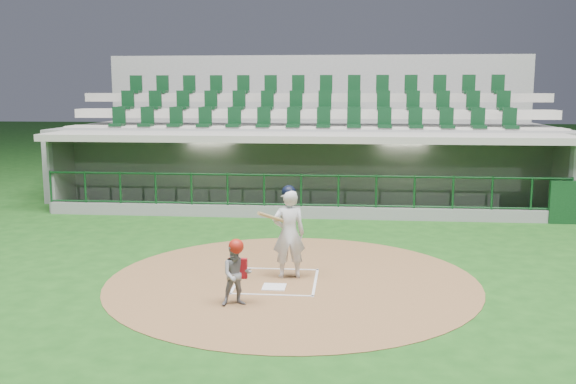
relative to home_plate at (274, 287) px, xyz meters
The scene contains 8 objects.
ground 0.70m from the home_plate, 90.00° to the left, with size 120.00×120.00×0.00m, color #154213.
dirt_circle 0.58m from the home_plate, 59.04° to the left, with size 7.20×7.20×0.01m, color brown.
home_plate is the anchor object (origin of this frame).
batter_box_chalk 0.40m from the home_plate, 90.00° to the left, with size 1.55×1.80×0.01m.
dugout_structure 8.58m from the home_plate, 88.89° to the left, with size 16.40×3.70×3.00m.
seating_deck 11.69m from the home_plate, 90.00° to the left, with size 17.00×6.72×5.15m.
batter 1.16m from the home_plate, 73.05° to the left, with size 0.90×0.92×1.84m.
catcher 1.29m from the home_plate, 116.99° to the right, with size 0.63×0.55×1.16m.
Camera 1 is at (1.37, -12.19, 3.67)m, focal length 40.00 mm.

